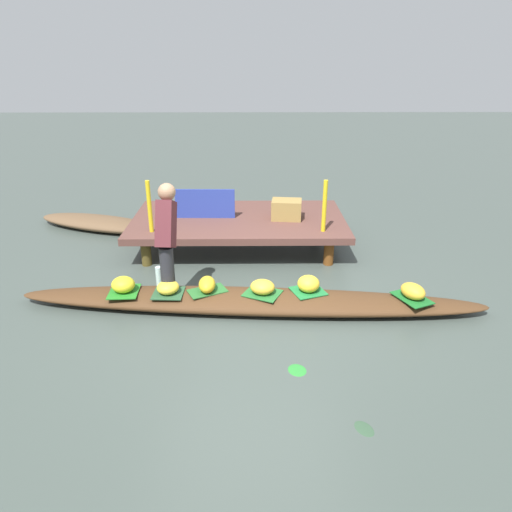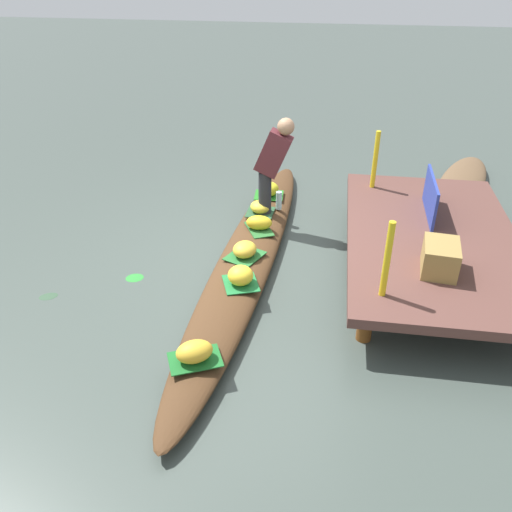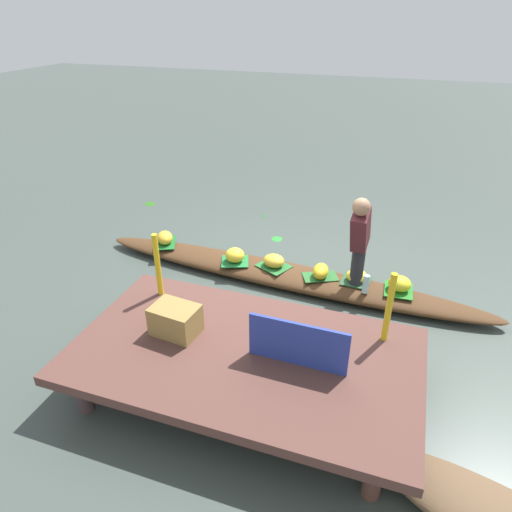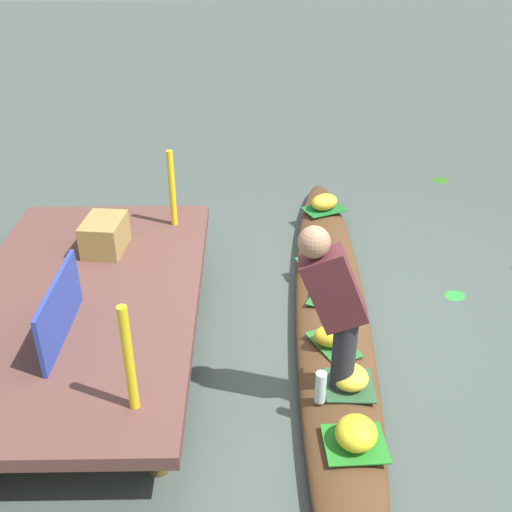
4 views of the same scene
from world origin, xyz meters
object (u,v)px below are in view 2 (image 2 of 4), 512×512
at_px(banana_bunch_0, 194,352).
at_px(banana_bunch_4, 245,249).
at_px(banana_bunch_3, 241,275).
at_px(produce_crate, 440,258).
at_px(market_banner, 431,197).
at_px(banana_bunch_5, 269,189).
at_px(banana_bunch_2, 259,223).
at_px(water_bottle, 279,200).
at_px(vendor_boat, 248,258).
at_px(vendor_person, 273,161).
at_px(banana_bunch_1, 260,207).
at_px(moored_boat, 462,183).

height_order(banana_bunch_0, banana_bunch_4, banana_bunch_0).
xyz_separation_m(banana_bunch_3, produce_crate, (-0.13, 1.89, 0.30)).
height_order(banana_bunch_3, market_banner, market_banner).
height_order(banana_bunch_0, banana_bunch_5, banana_bunch_5).
distance_m(banana_bunch_0, banana_bunch_3, 1.17).
relative_size(banana_bunch_2, water_bottle, 1.32).
height_order(water_bottle, produce_crate, produce_crate).
relative_size(vendor_boat, banana_bunch_0, 17.72).
xyz_separation_m(banana_bunch_5, vendor_person, (0.53, 0.11, 0.60)).
bearing_deg(banana_bunch_1, market_banner, 82.36).
bearing_deg(produce_crate, market_banner, 177.45).
relative_size(vendor_boat, banana_bunch_2, 17.59).
bearing_deg(banana_bunch_1, banana_bunch_2, 6.44).
bearing_deg(water_bottle, banana_bunch_1, -57.50).
distance_m(banana_bunch_3, market_banner, 2.40).
bearing_deg(banana_bunch_5, vendor_boat, -1.89).
height_order(moored_boat, market_banner, market_banner).
bearing_deg(banana_bunch_1, moored_boat, 120.07).
relative_size(vendor_boat, produce_crate, 12.34).
bearing_deg(moored_boat, banana_bunch_5, -49.43).
distance_m(moored_boat, water_bottle, 2.93).
bearing_deg(banana_bunch_5, banana_bunch_0, -3.20).
relative_size(moored_boat, banana_bunch_2, 7.52).
xyz_separation_m(banana_bunch_0, banana_bunch_1, (-2.78, 0.14, -0.01)).
xyz_separation_m(banana_bunch_2, market_banner, (-0.18, 1.93, 0.39)).
relative_size(banana_bunch_1, vendor_person, 0.21).
bearing_deg(banana_bunch_3, vendor_person, 175.90).
bearing_deg(vendor_boat, banana_bunch_0, -0.44).
height_order(banana_bunch_2, market_banner, market_banner).
relative_size(vendor_boat, banana_bunch_3, 21.21).
xyz_separation_m(vendor_boat, produce_crate, (0.54, 1.93, 0.50)).
height_order(banana_bunch_1, vendor_person, vendor_person).
bearing_deg(banana_bunch_1, banana_bunch_3, 1.23).
relative_size(banana_bunch_3, market_banner, 0.29).
height_order(banana_bunch_4, vendor_person, vendor_person).
height_order(banana_bunch_4, market_banner, market_banner).
bearing_deg(moored_boat, produce_crate, 3.86).
xyz_separation_m(banana_bunch_4, water_bottle, (-1.22, 0.23, 0.03)).
relative_size(banana_bunch_1, market_banner, 0.29).
xyz_separation_m(banana_bunch_4, produce_crate, (0.40, 1.94, 0.31)).
height_order(vendor_boat, market_banner, market_banner).
bearing_deg(produce_crate, banana_bunch_1, -127.72).
xyz_separation_m(banana_bunch_2, vendor_person, (-0.44, 0.10, 0.61)).
bearing_deg(produce_crate, banana_bunch_4, -101.71).
bearing_deg(banana_bunch_2, vendor_person, 167.16).
bearing_deg(market_banner, banana_bunch_1, -96.58).
distance_m(banana_bunch_4, produce_crate, 2.00).
relative_size(moored_boat, vendor_person, 1.90).
height_order(banana_bunch_0, vendor_person, vendor_person).
bearing_deg(water_bottle, banana_bunch_5, -155.32).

